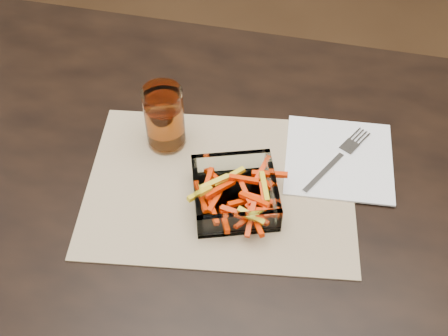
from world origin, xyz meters
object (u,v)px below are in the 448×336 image
Objects in this scene: tumbler at (165,120)px; fork at (338,158)px; dining_table at (270,231)px; glass_bowl at (235,194)px.

tumbler is 0.31m from fork.
fork is (0.10, 0.11, 0.10)m from dining_table.
glass_bowl is 0.19m from tumbler.
tumbler is at bearing -146.76° from fork.
glass_bowl reaches higher than fork.
glass_bowl is at bearing -35.65° from tumbler.
dining_table is at bearing -101.24° from fork.
fork is at bearing 39.41° from glass_bowl.
dining_table is 0.27m from tumbler.
dining_table is at bearing 14.18° from glass_bowl.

